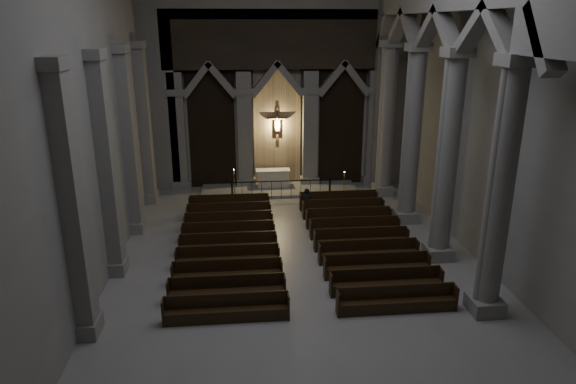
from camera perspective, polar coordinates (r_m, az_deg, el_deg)
The scene contains 11 objects.
room at distance 16.42m, azimuth 2.04°, elevation 14.04°, with size 24.00×24.10×12.00m.
sanctuary_wall at distance 27.94m, azimuth -1.21°, elevation 13.74°, with size 14.00×0.77×12.00m.
right_arcade at distance 19.19m, azimuth 18.54°, elevation 14.43°, with size 1.00×24.00×12.00m.
left_pilasters at distance 20.83m, azimuth -18.21°, elevation 3.74°, with size 0.60×13.00×8.03m.
sanctuary_step at distance 28.30m, azimuth -0.97°, elevation 0.27°, with size 8.50×2.60×0.15m, color gray.
altar at distance 28.53m, azimuth -1.68°, elevation 1.58°, with size 1.88×0.75×0.95m.
altar_rail at distance 26.84m, azimuth -0.74°, elevation 0.62°, with size 5.24×0.09×1.03m.
candle_stand_left at distance 27.10m, azimuth -5.96°, elevation 0.16°, with size 0.27×0.27×1.61m.
candle_stand_right at distance 27.40m, azimuth 6.22°, elevation 0.22°, with size 0.24×0.24×1.40m.
pews at distance 20.85m, azimuth 0.84°, elevation -5.88°, with size 9.29×10.14×0.87m.
worshipper at distance 24.43m, azimuth 2.13°, elevation -1.18°, with size 0.50×0.33×1.37m, color black.
Camera 1 is at (-2.18, -16.23, 8.79)m, focal length 32.00 mm.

